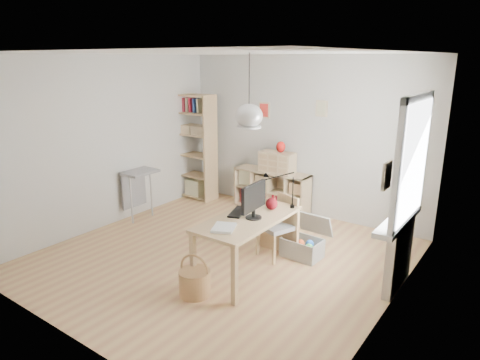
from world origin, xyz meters
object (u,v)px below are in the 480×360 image
Objects in this scene: tall_bookshelf at (195,143)px; chair at (280,222)px; desk at (248,224)px; drawer_chest at (277,162)px; storage_chest at (305,243)px; cube_shelf at (272,193)px; monitor at (254,199)px.

chair is at bearing -25.99° from tall_bookshelf.
desk is 2.38m from drawer_chest.
chair reaches higher than desk.
desk reaches higher than storage_chest.
desk is at bearing -65.39° from cube_shelf.
cube_shelf is at bearing 114.61° from desk.
desk is 2.48m from cube_shelf.
storage_chest is at bearing 67.40° from monitor.
drawer_chest reaches higher than desk.
cube_shelf is 2.76× the size of monitor.
chair is 0.82m from monitor.
cube_shelf is 1.63× the size of chair.
storage_chest is 1.21m from monitor.
storage_chest is (2.94, -1.10, -0.91)m from tall_bookshelf.
desk is at bearing -75.98° from chair.
tall_bookshelf is at bearing 142.99° from desk.
cube_shelf is 0.61m from drawer_chest.
drawer_chest is at bearing -18.61° from cube_shelf.
cube_shelf is 2.26× the size of drawer_chest.
tall_bookshelf is at bearing -171.33° from drawer_chest.
tall_bookshelf is (-1.56, -0.28, 0.79)m from cube_shelf.
chair is at bearing -55.27° from cube_shelf.
monitor is at bearing -36.11° from tall_bookshelf.
drawer_chest is (-0.96, 2.17, -0.10)m from monitor.
drawer_chest is (-0.97, 1.54, 0.41)m from chair.
monitor is 0.82× the size of drawer_chest.
drawer_chest is at bearing 8.10° from tall_bookshelf.
monitor is at bearing -106.09° from storage_chest.
tall_bookshelf is at bearing -169.81° from cube_shelf.
storage_chest is (0.29, 0.20, -0.31)m from chair.
desk is 2.96× the size of monitor.
cube_shelf is at bearing 161.97° from drawer_chest.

